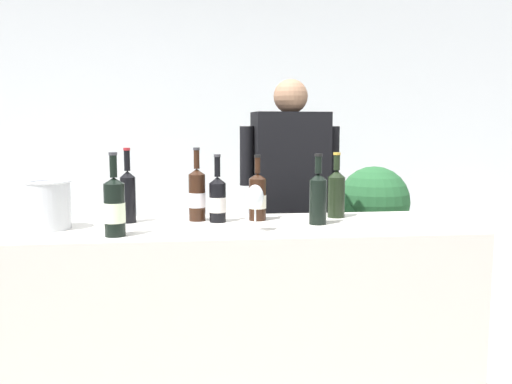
{
  "coord_description": "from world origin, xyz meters",
  "views": [
    {
      "loc": [
        -0.13,
        -2.42,
        1.44
      ],
      "look_at": [
        0.14,
        0.0,
        1.15
      ],
      "focal_mm": 38.62,
      "sensor_mm": 36.0,
      "label": 1
    }
  ],
  "objects_px": {
    "wine_bottle_3": "(197,195)",
    "ice_bucket": "(49,204)",
    "wine_bottle_2": "(336,192)",
    "wine_bottle_4": "(115,207)",
    "wine_bottle_0": "(128,194)",
    "wine_glass": "(255,199)",
    "wine_bottle_1": "(257,197)",
    "wine_bottle_6": "(318,197)",
    "potted_shrub": "(357,235)",
    "person_server": "(290,232)",
    "wine_bottle_5": "(218,199)"
  },
  "relations": [
    {
      "from": "wine_bottle_2",
      "to": "potted_shrub",
      "type": "bearing_deg",
      "value": 66.65
    },
    {
      "from": "wine_bottle_3",
      "to": "wine_bottle_5",
      "type": "relative_size",
      "value": 1.09
    },
    {
      "from": "wine_bottle_3",
      "to": "ice_bucket",
      "type": "distance_m",
      "value": 0.65
    },
    {
      "from": "wine_bottle_6",
      "to": "wine_bottle_0",
      "type": "bearing_deg",
      "value": 170.75
    },
    {
      "from": "wine_bottle_1",
      "to": "wine_bottle_3",
      "type": "bearing_deg",
      "value": 176.05
    },
    {
      "from": "wine_bottle_2",
      "to": "ice_bucket",
      "type": "distance_m",
      "value": 1.32
    },
    {
      "from": "wine_bottle_2",
      "to": "wine_bottle_1",
      "type": "bearing_deg",
      "value": -174.18
    },
    {
      "from": "wine_bottle_0",
      "to": "person_server",
      "type": "height_order",
      "value": "person_server"
    },
    {
      "from": "potted_shrub",
      "to": "person_server",
      "type": "bearing_deg",
      "value": -143.7
    },
    {
      "from": "wine_bottle_1",
      "to": "wine_bottle_2",
      "type": "height_order",
      "value": "wine_bottle_2"
    },
    {
      "from": "wine_bottle_0",
      "to": "wine_bottle_4",
      "type": "bearing_deg",
      "value": -93.11
    },
    {
      "from": "potted_shrub",
      "to": "wine_bottle_3",
      "type": "bearing_deg",
      "value": -139.56
    },
    {
      "from": "wine_bottle_6",
      "to": "person_server",
      "type": "height_order",
      "value": "person_server"
    },
    {
      "from": "wine_bottle_2",
      "to": "wine_bottle_4",
      "type": "distance_m",
      "value": 1.07
    },
    {
      "from": "wine_bottle_4",
      "to": "wine_glass",
      "type": "distance_m",
      "value": 0.58
    },
    {
      "from": "wine_bottle_0",
      "to": "wine_bottle_3",
      "type": "height_order",
      "value": "same"
    },
    {
      "from": "wine_glass",
      "to": "ice_bucket",
      "type": "xyz_separation_m",
      "value": [
        -0.88,
        0.15,
        -0.03
      ]
    },
    {
      "from": "wine_bottle_0",
      "to": "wine_bottle_6",
      "type": "relative_size",
      "value": 1.08
    },
    {
      "from": "wine_bottle_2",
      "to": "person_server",
      "type": "xyz_separation_m",
      "value": [
        -0.14,
        0.5,
        -0.29
      ]
    },
    {
      "from": "wine_bottle_6",
      "to": "person_server",
      "type": "relative_size",
      "value": 0.19
    },
    {
      "from": "wine_bottle_0",
      "to": "ice_bucket",
      "type": "height_order",
      "value": "wine_bottle_0"
    },
    {
      "from": "person_server",
      "to": "wine_bottle_4",
      "type": "bearing_deg",
      "value": -135.62
    },
    {
      "from": "wine_bottle_2",
      "to": "wine_bottle_0",
      "type": "bearing_deg",
      "value": -177.88
    },
    {
      "from": "wine_bottle_6",
      "to": "wine_glass",
      "type": "bearing_deg",
      "value": -156.1
    },
    {
      "from": "wine_bottle_4",
      "to": "wine_bottle_5",
      "type": "bearing_deg",
      "value": 33.63
    },
    {
      "from": "wine_bottle_5",
      "to": "ice_bucket",
      "type": "xyz_separation_m",
      "value": [
        -0.73,
        -0.09,
        0.0
      ]
    },
    {
      "from": "wine_bottle_6",
      "to": "wine_glass",
      "type": "distance_m",
      "value": 0.33
    },
    {
      "from": "wine_bottle_0",
      "to": "wine_bottle_6",
      "type": "distance_m",
      "value": 0.87
    },
    {
      "from": "wine_bottle_6",
      "to": "ice_bucket",
      "type": "distance_m",
      "value": 1.18
    },
    {
      "from": "wine_bottle_1",
      "to": "wine_glass",
      "type": "distance_m",
      "value": 0.27
    },
    {
      "from": "wine_bottle_1",
      "to": "person_server",
      "type": "xyz_separation_m",
      "value": [
        0.25,
        0.54,
        -0.28
      ]
    },
    {
      "from": "wine_bottle_4",
      "to": "potted_shrub",
      "type": "distance_m",
      "value": 1.89
    },
    {
      "from": "wine_bottle_3",
      "to": "wine_bottle_5",
      "type": "bearing_deg",
      "value": -27.02
    },
    {
      "from": "wine_glass",
      "to": "wine_bottle_0",
      "type": "bearing_deg",
      "value": 153.93
    },
    {
      "from": "person_server",
      "to": "potted_shrub",
      "type": "bearing_deg",
      "value": 36.3
    },
    {
      "from": "wine_glass",
      "to": "wine_bottle_4",
      "type": "bearing_deg",
      "value": -175.78
    },
    {
      "from": "wine_bottle_6",
      "to": "wine_bottle_1",
      "type": "bearing_deg",
      "value": 152.22
    },
    {
      "from": "wine_bottle_5",
      "to": "wine_bottle_1",
      "type": "bearing_deg",
      "value": 8.51
    },
    {
      "from": "wine_bottle_5",
      "to": "potted_shrub",
      "type": "xyz_separation_m",
      "value": [
        0.96,
        0.95,
        -0.38
      ]
    },
    {
      "from": "ice_bucket",
      "to": "person_server",
      "type": "distance_m",
      "value": 1.37
    },
    {
      "from": "wine_bottle_1",
      "to": "wine_bottle_6",
      "type": "bearing_deg",
      "value": -27.78
    },
    {
      "from": "wine_bottle_0",
      "to": "wine_bottle_5",
      "type": "xyz_separation_m",
      "value": [
        0.41,
        -0.03,
        -0.02
      ]
    },
    {
      "from": "wine_bottle_6",
      "to": "potted_shrub",
      "type": "relative_size",
      "value": 0.27
    },
    {
      "from": "wine_bottle_2",
      "to": "ice_bucket",
      "type": "height_order",
      "value": "wine_bottle_2"
    },
    {
      "from": "wine_bottle_3",
      "to": "ice_bucket",
      "type": "height_order",
      "value": "wine_bottle_3"
    },
    {
      "from": "wine_bottle_6",
      "to": "wine_bottle_3",
      "type": "bearing_deg",
      "value": 163.94
    },
    {
      "from": "wine_bottle_2",
      "to": "potted_shrub",
      "type": "xyz_separation_m",
      "value": [
        0.38,
        0.88,
        -0.39
      ]
    },
    {
      "from": "wine_bottle_0",
      "to": "wine_bottle_2",
      "type": "bearing_deg",
      "value": 2.12
    },
    {
      "from": "wine_bottle_5",
      "to": "wine_bottle_2",
      "type": "bearing_deg",
      "value": 6.7
    },
    {
      "from": "wine_bottle_4",
      "to": "wine_glass",
      "type": "bearing_deg",
      "value": 4.22
    }
  ]
}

